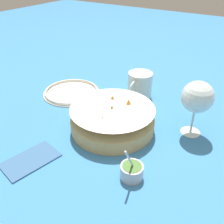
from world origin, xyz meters
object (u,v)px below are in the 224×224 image
object	(u,v)px
food_basket	(112,120)
sauce_cup	(132,171)
beer_mug	(140,86)
side_plate	(72,92)
wine_glass	(197,98)

from	to	relation	value
food_basket	sauce_cup	size ratio (longest dim) A/B	2.36
beer_mug	side_plate	bearing A→B (deg)	-62.71
food_basket	wine_glass	bearing A→B (deg)	118.79
wine_glass	beer_mug	world-z (taller)	wine_glass
sauce_cup	side_plate	size ratio (longest dim) A/B	0.50
sauce_cup	wine_glass	size ratio (longest dim) A/B	0.64
food_basket	wine_glass	size ratio (longest dim) A/B	1.52
wine_glass	side_plate	bearing A→B (deg)	-89.31
wine_glass	side_plate	world-z (taller)	wine_glass
food_basket	beer_mug	xyz separation A→B (m)	(-0.24, -0.03, 0.01)
food_basket	wine_glass	xyz separation A→B (m)	(-0.12, 0.22, 0.09)
beer_mug	food_basket	bearing A→B (deg)	7.10
beer_mug	side_plate	world-z (taller)	beer_mug
sauce_cup	side_plate	distance (m)	0.50
wine_glass	sauce_cup	bearing A→B (deg)	-13.40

